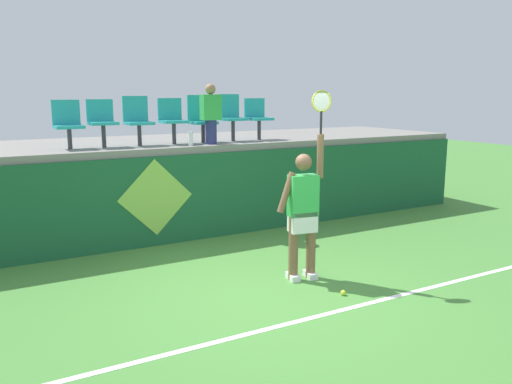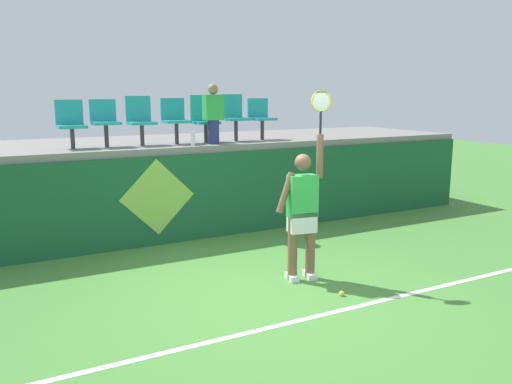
{
  "view_description": "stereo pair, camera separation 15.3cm",
  "coord_description": "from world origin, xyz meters",
  "px_view_note": "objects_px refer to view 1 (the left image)",
  "views": [
    {
      "loc": [
        -3.25,
        -5.33,
        2.5
      ],
      "look_at": [
        0.31,
        1.0,
        1.12
      ],
      "focal_mm": 36.56,
      "sensor_mm": 36.0,
      "label": 1
    },
    {
      "loc": [
        -3.12,
        -5.41,
        2.5
      ],
      "look_at": [
        0.31,
        1.0,
        1.12
      ],
      "focal_mm": 36.56,
      "sensor_mm": 36.0,
      "label": 2
    }
  ],
  "objects_px": {
    "water_bottle": "(191,139)",
    "stadium_chair_2": "(138,118)",
    "stadium_chair_1": "(102,120)",
    "stadium_chair_6": "(257,116)",
    "tennis_player": "(303,209)",
    "tennis_ball": "(343,293)",
    "stadium_chair_0": "(68,122)",
    "stadium_chair_5": "(231,115)",
    "spectator_0": "(211,113)",
    "stadium_chair_3": "(172,118)",
    "stadium_chair_4": "(201,117)"
  },
  "relations": [
    {
      "from": "water_bottle",
      "to": "stadium_chair_2",
      "type": "bearing_deg",
      "value": 144.36
    },
    {
      "from": "stadium_chair_1",
      "to": "stadium_chair_6",
      "type": "bearing_deg",
      "value": -0.0
    },
    {
      "from": "tennis_player",
      "to": "stadium_chair_2",
      "type": "distance_m",
      "value": 3.66
    },
    {
      "from": "tennis_player",
      "to": "stadium_chair_1",
      "type": "bearing_deg",
      "value": 119.45
    },
    {
      "from": "tennis_ball",
      "to": "stadium_chair_0",
      "type": "height_order",
      "value": "stadium_chair_0"
    },
    {
      "from": "stadium_chair_2",
      "to": "stadium_chair_5",
      "type": "xyz_separation_m",
      "value": [
        1.8,
        -0.0,
        0.02
      ]
    },
    {
      "from": "tennis_player",
      "to": "stadium_chair_0",
      "type": "relative_size",
      "value": 3.23
    },
    {
      "from": "stadium_chair_0",
      "to": "spectator_0",
      "type": "distance_m",
      "value": 2.38
    },
    {
      "from": "tennis_ball",
      "to": "stadium_chair_5",
      "type": "xyz_separation_m",
      "value": [
        0.46,
        4.02,
        2.06
      ]
    },
    {
      "from": "tennis_player",
      "to": "water_bottle",
      "type": "bearing_deg",
      "value": 99.94
    },
    {
      "from": "stadium_chair_6",
      "to": "spectator_0",
      "type": "xyz_separation_m",
      "value": [
        -1.18,
        -0.42,
        0.09
      ]
    },
    {
      "from": "tennis_player",
      "to": "spectator_0",
      "type": "relative_size",
      "value": 2.41
    },
    {
      "from": "stadium_chair_0",
      "to": "stadium_chair_5",
      "type": "bearing_deg",
      "value": 0.05
    },
    {
      "from": "tennis_ball",
      "to": "stadium_chair_3",
      "type": "xyz_separation_m",
      "value": [
        -0.71,
        4.01,
        2.03
      ]
    },
    {
      "from": "water_bottle",
      "to": "stadium_chair_5",
      "type": "height_order",
      "value": "stadium_chair_5"
    },
    {
      "from": "water_bottle",
      "to": "stadium_chair_6",
      "type": "relative_size",
      "value": 0.31
    },
    {
      "from": "stadium_chair_5",
      "to": "stadium_chair_6",
      "type": "distance_m",
      "value": 0.57
    },
    {
      "from": "tennis_ball",
      "to": "stadium_chair_4",
      "type": "relative_size",
      "value": 0.08
    },
    {
      "from": "stadium_chair_1",
      "to": "stadium_chair_3",
      "type": "distance_m",
      "value": 1.23
    },
    {
      "from": "tennis_player",
      "to": "stadium_chair_6",
      "type": "bearing_deg",
      "value": 70.74
    },
    {
      "from": "stadium_chair_3",
      "to": "spectator_0",
      "type": "xyz_separation_m",
      "value": [
        0.56,
        -0.42,
        0.09
      ]
    },
    {
      "from": "tennis_player",
      "to": "stadium_chair_4",
      "type": "height_order",
      "value": "tennis_player"
    },
    {
      "from": "tennis_player",
      "to": "stadium_chair_5",
      "type": "relative_size",
      "value": 2.91
    },
    {
      "from": "tennis_ball",
      "to": "stadium_chair_2",
      "type": "distance_m",
      "value": 4.7
    },
    {
      "from": "stadium_chair_3",
      "to": "stadium_chair_6",
      "type": "relative_size",
      "value": 1.01
    },
    {
      "from": "water_bottle",
      "to": "stadium_chair_4",
      "type": "bearing_deg",
      "value": 51.36
    },
    {
      "from": "water_bottle",
      "to": "stadium_chair_2",
      "type": "distance_m",
      "value": 0.99
    },
    {
      "from": "water_bottle",
      "to": "stadium_chair_5",
      "type": "bearing_deg",
      "value": 27.22
    },
    {
      "from": "stadium_chair_5",
      "to": "stadium_chair_0",
      "type": "bearing_deg",
      "value": -179.95
    },
    {
      "from": "stadium_chair_0",
      "to": "tennis_ball",
      "type": "bearing_deg",
      "value": -58.22
    },
    {
      "from": "stadium_chair_1",
      "to": "stadium_chair_6",
      "type": "relative_size",
      "value": 1.0
    },
    {
      "from": "stadium_chair_4",
      "to": "stadium_chair_6",
      "type": "xyz_separation_m",
      "value": [
        1.18,
        -0.01,
        -0.0
      ]
    },
    {
      "from": "water_bottle",
      "to": "stadium_chair_1",
      "type": "bearing_deg",
      "value": 158.64
    },
    {
      "from": "tennis_ball",
      "to": "stadium_chair_1",
      "type": "height_order",
      "value": "stadium_chair_1"
    },
    {
      "from": "stadium_chair_4",
      "to": "water_bottle",
      "type": "bearing_deg",
      "value": -128.64
    },
    {
      "from": "spectator_0",
      "to": "stadium_chair_0",
      "type": "bearing_deg",
      "value": 169.69
    },
    {
      "from": "stadium_chair_4",
      "to": "stadium_chair_5",
      "type": "distance_m",
      "value": 0.61
    },
    {
      "from": "spectator_0",
      "to": "stadium_chair_4",
      "type": "bearing_deg",
      "value": 90.0
    },
    {
      "from": "stadium_chair_4",
      "to": "stadium_chair_5",
      "type": "relative_size",
      "value": 0.98
    },
    {
      "from": "stadium_chair_1",
      "to": "stadium_chair_0",
      "type": "bearing_deg",
      "value": 179.44
    },
    {
      "from": "stadium_chair_4",
      "to": "stadium_chair_6",
      "type": "height_order",
      "value": "stadium_chair_4"
    },
    {
      "from": "stadium_chair_6",
      "to": "stadium_chair_3",
      "type": "bearing_deg",
      "value": 179.92
    },
    {
      "from": "stadium_chair_6",
      "to": "water_bottle",
      "type": "bearing_deg",
      "value": -161.77
    },
    {
      "from": "stadium_chair_2",
      "to": "spectator_0",
      "type": "relative_size",
      "value": 0.8
    },
    {
      "from": "stadium_chair_6",
      "to": "tennis_ball",
      "type": "bearing_deg",
      "value": -104.41
    },
    {
      "from": "stadium_chair_3",
      "to": "stadium_chair_5",
      "type": "relative_size",
      "value": 0.92
    },
    {
      "from": "stadium_chair_2",
      "to": "stadium_chair_5",
      "type": "distance_m",
      "value": 1.8
    },
    {
      "from": "tennis_ball",
      "to": "stadium_chair_2",
      "type": "relative_size",
      "value": 0.08
    },
    {
      "from": "stadium_chair_1",
      "to": "spectator_0",
      "type": "relative_size",
      "value": 0.75
    },
    {
      "from": "water_bottle",
      "to": "stadium_chair_4",
      "type": "xyz_separation_m",
      "value": [
        0.44,
        0.54,
        0.34
      ]
    }
  ]
}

